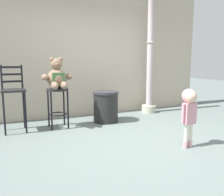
{
  "coord_description": "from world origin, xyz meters",
  "views": [
    {
      "loc": [
        -1.84,
        -3.04,
        1.26
      ],
      "look_at": [
        -0.16,
        0.48,
        0.65
      ],
      "focal_mm": 36.86,
      "sensor_mm": 36.0,
      "label": 1
    }
  ],
  "objects_px": {
    "trash_bin": "(106,106)",
    "lamppost": "(150,65)",
    "child_walking": "(189,105)",
    "bar_stool_with_teddy": "(58,100)",
    "teddy_bear": "(57,77)",
    "bar_chair_empty": "(13,94)"
  },
  "relations": [
    {
      "from": "teddy_bear",
      "to": "trash_bin",
      "type": "distance_m",
      "value": 1.2
    },
    {
      "from": "teddy_bear",
      "to": "child_walking",
      "type": "xyz_separation_m",
      "value": [
        1.5,
        -1.86,
        -0.34
      ]
    },
    {
      "from": "teddy_bear",
      "to": "bar_chair_empty",
      "type": "bearing_deg",
      "value": 170.59
    },
    {
      "from": "bar_stool_with_teddy",
      "to": "bar_chair_empty",
      "type": "distance_m",
      "value": 0.79
    },
    {
      "from": "bar_stool_with_teddy",
      "to": "trash_bin",
      "type": "relative_size",
      "value": 1.17
    },
    {
      "from": "bar_chair_empty",
      "to": "teddy_bear",
      "type": "bearing_deg",
      "value": -9.41
    },
    {
      "from": "teddy_bear",
      "to": "trash_bin",
      "type": "relative_size",
      "value": 0.9
    },
    {
      "from": "lamppost",
      "to": "bar_chair_empty",
      "type": "bearing_deg",
      "value": -174.64
    },
    {
      "from": "child_walking",
      "to": "lamppost",
      "type": "relative_size",
      "value": 0.29
    },
    {
      "from": "bar_stool_with_teddy",
      "to": "child_walking",
      "type": "height_order",
      "value": "child_walking"
    },
    {
      "from": "child_walking",
      "to": "lamppost",
      "type": "distance_m",
      "value": 2.51
    },
    {
      "from": "trash_bin",
      "to": "bar_chair_empty",
      "type": "xyz_separation_m",
      "value": [
        -1.78,
        0.09,
        0.36
      ]
    },
    {
      "from": "bar_chair_empty",
      "to": "lamppost",
      "type": "bearing_deg",
      "value": 5.36
    },
    {
      "from": "teddy_bear",
      "to": "lamppost",
      "type": "bearing_deg",
      "value": 10.09
    },
    {
      "from": "lamppost",
      "to": "trash_bin",
      "type": "bearing_deg",
      "value": -164.34
    },
    {
      "from": "trash_bin",
      "to": "lamppost",
      "type": "distance_m",
      "value": 1.66
    },
    {
      "from": "trash_bin",
      "to": "child_walking",
      "type": "bearing_deg",
      "value": -75.57
    },
    {
      "from": "bar_stool_with_teddy",
      "to": "lamppost",
      "type": "distance_m",
      "value": 2.49
    },
    {
      "from": "trash_bin",
      "to": "bar_chair_empty",
      "type": "bearing_deg",
      "value": 177.19
    },
    {
      "from": "bar_stool_with_teddy",
      "to": "teddy_bear",
      "type": "height_order",
      "value": "teddy_bear"
    },
    {
      "from": "trash_bin",
      "to": "teddy_bear",
      "type": "bearing_deg",
      "value": -177.71
    },
    {
      "from": "bar_stool_with_teddy",
      "to": "lamppost",
      "type": "bearing_deg",
      "value": 9.38
    }
  ]
}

